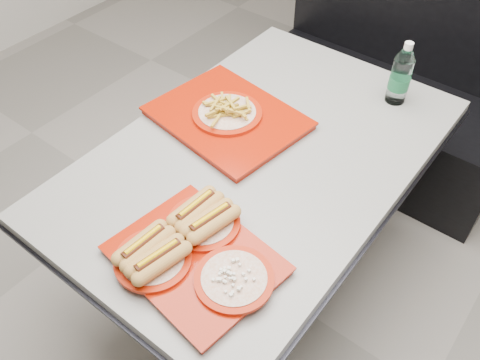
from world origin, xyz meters
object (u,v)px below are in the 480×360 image
Objects in this scene: tray_near at (192,250)px; tray_far at (227,115)px; water_bottle at (401,77)px; booth_bench at (388,87)px; diner_table at (259,187)px.

tray_far is (-0.29, 0.52, -0.01)m from tray_near.
tray_near is 1.96× the size of water_bottle.
tray_near is (0.11, -1.55, 0.38)m from booth_bench.
diner_table is 0.51m from tray_near.
water_bottle is at bearing -68.22° from booth_bench.
tray_far reaches higher than diner_table.
diner_table is at bearing -90.00° from booth_bench.
booth_bench is at bearing 93.89° from tray_near.
tray_near is (0.11, -0.46, 0.20)m from diner_table.
water_bottle reaches higher than diner_table.
tray_far reaches higher than tray_near.
water_bottle reaches higher than tray_near.
water_bottle reaches higher than tray_far.
diner_table is at bearing -17.34° from tray_far.
tray_far is 2.31× the size of water_bottle.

